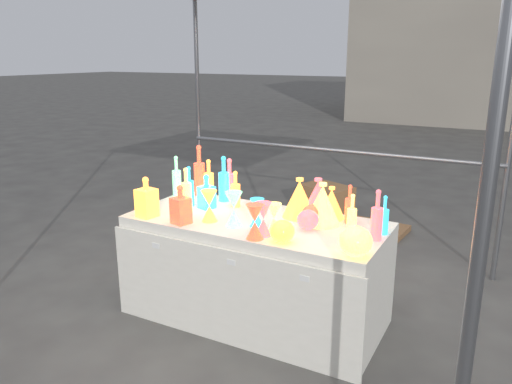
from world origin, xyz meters
The scene contains 33 objects.
ground centered at (0.00, 0.00, 0.00)m, with size 80.00×80.00×0.00m, color #62605B.
display_table centered at (0.00, -0.01, 0.37)m, with size 1.84×0.83×0.75m.
cardboard_box_closed centered at (-0.34, 2.38, 0.20)m, with size 0.55×0.40×0.40m, color #966944.
cardboard_box_flat centered at (0.24, 2.20, 0.03)m, with size 0.73×0.52×0.06m, color #966944.
bottle_0 centered at (-0.62, 0.35, 0.90)m, with size 0.08×0.08×0.30m, color red, non-canonical shape.
bottle_1 centered at (-0.44, 0.29, 0.93)m, with size 0.08×0.08×0.36m, color #1B991E, non-canonical shape.
bottle_2 centered at (-0.71, 0.35, 0.96)m, with size 0.09×0.09×0.41m, color orange, non-canonical shape.
bottle_3 centered at (-0.42, 0.35, 0.92)m, with size 0.09×0.09×0.33m, color #201BA2, non-canonical shape.
bottle_4 centered at (-0.57, -0.02, 0.91)m, with size 0.07×0.07×0.31m, color #179180, non-canonical shape.
bottle_5 centered at (-0.85, 0.23, 0.92)m, with size 0.07×0.07×0.33m, color #D72BA1, non-canonical shape.
bottle_6 centered at (-0.28, 0.20, 0.89)m, with size 0.07×0.07×0.28m, color red, non-canonical shape.
bottle_7 centered at (-0.61, 0.06, 0.90)m, with size 0.07×0.07×0.31m, color #1B991E, non-canonical shape.
decanter_0 centered at (-0.71, -0.30, 0.90)m, with size 0.12×0.12×0.29m, color red, non-canonical shape.
decanter_1 centered at (-0.41, -0.31, 0.89)m, with size 0.11×0.11×0.27m, color orange, non-canonical shape.
decanter_2 centered at (-0.45, 0.06, 0.88)m, with size 0.10×0.10×0.26m, color #1B991E, non-canonical shape.
hourglass_0 centered at (0.17, -0.34, 0.86)m, with size 0.11×0.11×0.22m, color orange, non-canonical shape.
hourglass_1 centered at (0.19, -0.25, 0.86)m, with size 0.11×0.11×0.22m, color #201BA2, non-canonical shape.
hourglass_2 centered at (0.23, -0.19, 0.85)m, with size 0.10×0.10×0.20m, color #179180, non-canonical shape.
hourglass_3 centered at (-0.07, -0.19, 0.87)m, with size 0.12×0.12×0.24m, color #D72BA1, non-canonical shape.
hourglass_4 centered at (-0.27, -0.18, 0.86)m, with size 0.11×0.11×0.22m, color red, non-canonical shape.
hourglass_5 centered at (0.07, -0.12, 0.85)m, with size 0.10×0.10×0.19m, color #1B991E, non-canonical shape.
globe_0 centered at (0.35, -0.30, 0.81)m, with size 0.16×0.16×0.12m, color red, non-canonical shape.
globe_1 centered at (0.81, -0.30, 0.83)m, with size 0.20×0.20×0.16m, color #179180, non-canonical shape.
globe_2 centered at (0.38, 0.09, 0.81)m, with size 0.15×0.15×0.12m, color orange, non-canonical shape.
globe_3 centered at (0.40, -0.02, 0.81)m, with size 0.15×0.15×0.12m, color #201BA2, non-canonical shape.
lampshade_0 centered at (0.24, 0.20, 0.89)m, with size 0.24×0.24×0.28m, color #F5FC35, non-canonical shape.
lampshade_1 centered at (0.45, 0.28, 0.86)m, with size 0.19×0.19×0.23m, color #F5FC35, non-canonical shape.
lampshade_2 centered at (0.36, 0.25, 0.89)m, with size 0.24×0.24×0.28m, color #201BA2, non-canonical shape.
lampshade_3 centered at (0.44, 0.14, 0.89)m, with size 0.25×0.25×0.29m, color #179180, non-canonical shape.
bottle_8 centered at (0.86, 0.13, 0.88)m, with size 0.06×0.06×0.26m, color #1B991E, non-canonical shape.
bottle_9 centered at (0.59, 0.24, 0.88)m, with size 0.06×0.06×0.27m, color orange, non-canonical shape.
bottle_10 centered at (0.84, 0.01, 0.91)m, with size 0.07×0.07×0.32m, color #201BA2, non-canonical shape.
bottle_11 centered at (0.68, 0.02, 0.89)m, with size 0.06×0.06×0.27m, color #179180, non-canonical shape.
Camera 1 is at (1.56, -2.92, 1.86)m, focal length 35.00 mm.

